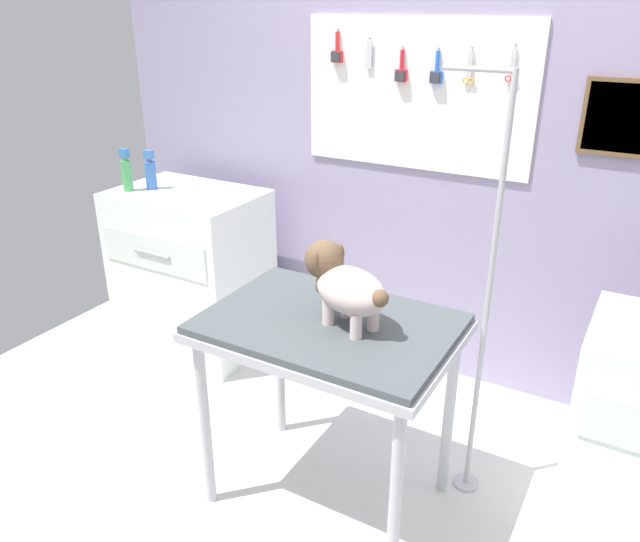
# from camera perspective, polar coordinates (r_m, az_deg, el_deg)

# --- Properties ---
(ground) EXTENTS (4.40, 4.00, 0.04)m
(ground) POSITION_cam_1_polar(r_m,az_deg,el_deg) (2.69, -0.21, -21.50)
(ground) COLOR silver
(rear_wall_panel) EXTENTS (4.00, 0.11, 2.30)m
(rear_wall_panel) POSITION_cam_1_polar(r_m,az_deg,el_deg) (3.16, 11.65, 9.80)
(rear_wall_panel) COLOR #968BAC
(rear_wall_panel) RESTS_ON ground
(grooming_table) EXTENTS (0.92, 0.65, 0.82)m
(grooming_table) POSITION_cam_1_polar(r_m,az_deg,el_deg) (2.31, 0.81, -6.47)
(grooming_table) COLOR #B7B7BC
(grooming_table) RESTS_ON ground
(grooming_arm) EXTENTS (0.29, 0.11, 1.69)m
(grooming_arm) POSITION_cam_1_polar(r_m,az_deg,el_deg) (2.41, 14.79, -4.27)
(grooming_arm) COLOR #B7B7BC
(grooming_arm) RESTS_ON ground
(dog) EXTENTS (0.39, 0.26, 0.29)m
(dog) POSITION_cam_1_polar(r_m,az_deg,el_deg) (2.18, 2.12, -1.18)
(dog) COLOR silver
(dog) RESTS_ON grooming_table
(counter_left) EXTENTS (0.80, 0.58, 0.93)m
(counter_left) POSITION_cam_1_polar(r_m,az_deg,el_deg) (3.62, -11.69, 0.04)
(counter_left) COLOR white
(counter_left) RESTS_ON ground
(pump_bottle_white) EXTENTS (0.06, 0.06, 0.22)m
(pump_bottle_white) POSITION_cam_1_polar(r_m,az_deg,el_deg) (3.55, -15.33, 8.74)
(pump_bottle_white) COLOR #3969BB
(pump_bottle_white) RESTS_ON counter_left
(detangler_spray) EXTENTS (0.06, 0.06, 0.23)m
(detangler_spray) POSITION_cam_1_polar(r_m,az_deg,el_deg) (3.55, -17.38, 8.61)
(detangler_spray) COLOR #4CA75A
(detangler_spray) RESTS_ON counter_left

